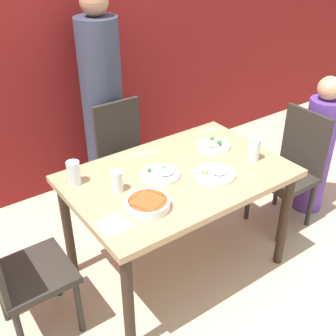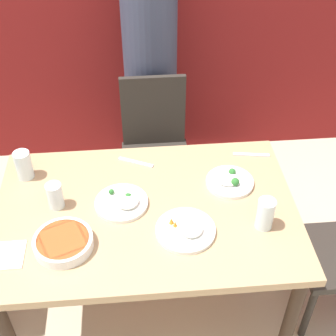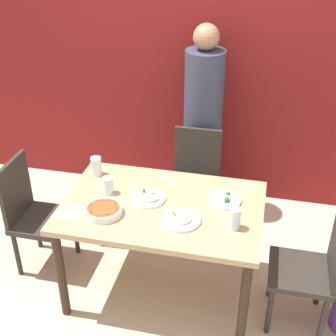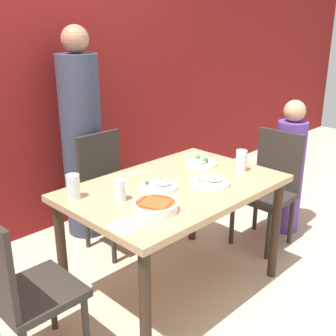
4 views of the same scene
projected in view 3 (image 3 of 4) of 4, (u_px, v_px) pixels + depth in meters
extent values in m
plane|color=beige|center=(163.00, 288.00, 3.44)|extent=(10.00, 10.00, 0.00)
cube|color=maroon|center=(201.00, 52.00, 3.93)|extent=(10.00, 0.06, 2.70)
cube|color=tan|center=(162.00, 207.00, 3.07)|extent=(1.31, 0.86, 0.04)
cylinder|color=#332319|center=(61.00, 274.00, 3.06)|extent=(0.06, 0.06, 0.71)
cylinder|color=#332319|center=(244.00, 305.00, 2.83)|extent=(0.06, 0.06, 0.71)
cylinder|color=#332319|center=(100.00, 209.00, 3.69)|extent=(0.06, 0.06, 0.71)
cylinder|color=#332319|center=(253.00, 230.00, 3.46)|extent=(0.06, 0.06, 0.71)
cube|color=#2D2823|center=(193.00, 191.00, 3.80)|extent=(0.40, 0.40, 0.04)
cube|color=#2D2823|center=(198.00, 154.00, 3.83)|extent=(0.38, 0.03, 0.46)
cylinder|color=#2D2823|center=(169.00, 222.00, 3.81)|extent=(0.04, 0.04, 0.39)
cylinder|color=#2D2823|center=(209.00, 228.00, 3.74)|extent=(0.04, 0.04, 0.39)
cylinder|color=#2D2823|center=(177.00, 200.00, 4.08)|extent=(0.04, 0.04, 0.39)
cylinder|color=#2D2823|center=(214.00, 204.00, 4.02)|extent=(0.04, 0.04, 0.39)
cube|color=#2D2823|center=(300.00, 272.00, 3.00)|extent=(0.40, 0.40, 0.04)
cylinder|color=#2D2823|center=(271.00, 275.00, 3.28)|extent=(0.04, 0.04, 0.39)
cylinder|color=#2D2823|center=(269.00, 311.00, 3.00)|extent=(0.04, 0.04, 0.39)
cylinder|color=#2D2823|center=(320.00, 283.00, 3.21)|extent=(0.04, 0.04, 0.39)
cylinder|color=#2D2823|center=(323.00, 320.00, 2.94)|extent=(0.04, 0.04, 0.39)
cube|color=#2D2823|center=(43.00, 221.00, 3.47)|extent=(0.40, 0.40, 0.04)
cube|color=#2D2823|center=(15.00, 189.00, 3.38)|extent=(0.03, 0.38, 0.46)
cylinder|color=#2D2823|center=(58.00, 261.00, 3.41)|extent=(0.04, 0.04, 0.39)
cylinder|color=#2D2823|center=(76.00, 233.00, 3.68)|extent=(0.04, 0.04, 0.39)
cylinder|color=#2D2823|center=(17.00, 254.00, 3.47)|extent=(0.04, 0.04, 0.39)
cylinder|color=#2D2823|center=(37.00, 227.00, 3.75)|extent=(0.04, 0.04, 0.39)
cylinder|color=#33384C|center=(202.00, 135.00, 3.98)|extent=(0.32, 0.32, 1.46)
sphere|color=#9E7051|center=(206.00, 37.00, 3.55)|extent=(0.21, 0.21, 0.21)
cylinder|color=white|center=(104.00, 211.00, 2.96)|extent=(0.24, 0.24, 0.05)
cylinder|color=#BC5123|center=(103.00, 208.00, 2.95)|extent=(0.21, 0.21, 0.01)
cylinder|color=white|center=(224.00, 200.00, 3.09)|extent=(0.22, 0.22, 0.02)
ellipsoid|color=white|center=(223.00, 197.00, 3.08)|extent=(0.11, 0.11, 0.02)
sphere|color=#2D702D|center=(228.00, 194.00, 3.10)|extent=(0.03, 0.03, 0.03)
sphere|color=#2D702D|center=(227.00, 200.00, 3.04)|extent=(0.04, 0.04, 0.04)
cylinder|color=white|center=(181.00, 220.00, 2.90)|extent=(0.25, 0.25, 0.02)
ellipsoid|color=white|center=(184.00, 219.00, 2.87)|extent=(0.09, 0.09, 0.03)
cone|color=orange|center=(174.00, 212.00, 2.93)|extent=(0.02, 0.02, 0.03)
cone|color=orange|center=(175.00, 214.00, 2.91)|extent=(0.02, 0.02, 0.03)
cylinder|color=white|center=(148.00, 198.00, 3.11)|extent=(0.23, 0.23, 0.02)
ellipsoid|color=white|center=(151.00, 197.00, 3.07)|extent=(0.10, 0.10, 0.03)
sphere|color=#2D702D|center=(144.00, 191.00, 3.15)|extent=(0.02, 0.02, 0.02)
sphere|color=#2D702D|center=(153.00, 195.00, 3.09)|extent=(0.03, 0.03, 0.03)
cone|color=orange|center=(151.00, 199.00, 3.07)|extent=(0.02, 0.02, 0.02)
cylinder|color=silver|center=(235.00, 218.00, 2.81)|extent=(0.07, 0.07, 0.14)
cylinder|color=silver|center=(96.00, 166.00, 3.35)|extent=(0.08, 0.08, 0.14)
cylinder|color=silver|center=(108.00, 185.00, 3.15)|extent=(0.07, 0.07, 0.12)
cube|color=white|center=(69.00, 211.00, 2.99)|extent=(0.14, 0.14, 0.01)
cube|color=silver|center=(168.00, 179.00, 3.33)|extent=(0.17, 0.09, 0.01)
cube|color=silver|center=(249.00, 188.00, 3.23)|extent=(0.18, 0.05, 0.01)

